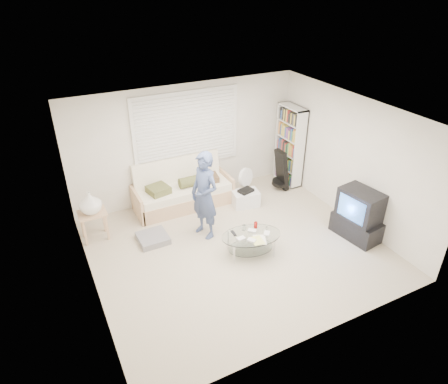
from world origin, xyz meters
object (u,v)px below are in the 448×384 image
futon_sofa (183,191)px  tv_unit (358,215)px  bookshelf (290,146)px  coffee_table (251,238)px

futon_sofa → tv_unit: bearing=-45.7°
bookshelf → tv_unit: 2.49m
futon_sofa → bookshelf: size_ratio=1.12×
futon_sofa → coffee_table: futon_sofa is taller
futon_sofa → tv_unit: 3.57m
bookshelf → futon_sofa: bearing=177.6°
tv_unit → coffee_table: 2.09m
bookshelf → coffee_table: size_ratio=1.56×
bookshelf → coffee_table: 3.01m
coffee_table → bookshelf: bearing=42.9°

